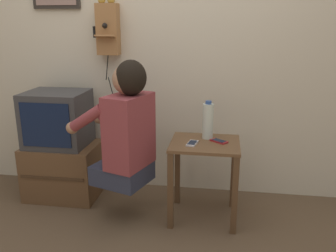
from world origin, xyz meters
name	(u,v)px	position (x,y,z in m)	size (l,w,h in m)	color
wall_back	(155,41)	(0.00, 1.12, 1.27)	(6.80, 0.05, 2.55)	beige
side_table	(204,161)	(0.45, 0.62, 0.45)	(0.49, 0.43, 0.59)	brown
person	(126,127)	(-0.09, 0.50, 0.72)	(0.61, 0.51, 0.89)	#2D3347
tv_stand	(64,170)	(-0.73, 0.79, 0.23)	(0.58, 0.42, 0.45)	brown
television	(57,119)	(-0.75, 0.81, 0.67)	(0.48, 0.41, 0.44)	#38383A
wall_phone_antique	(108,28)	(-0.36, 1.04, 1.37)	(0.21, 0.19, 0.83)	#9E6B3D
cell_phone_held	(192,143)	(0.37, 0.57, 0.60)	(0.08, 0.13, 0.01)	silver
cell_phone_spare	(219,141)	(0.55, 0.64, 0.60)	(0.14, 0.12, 0.01)	maroon
water_bottle	(208,121)	(0.47, 0.72, 0.73)	(0.08, 0.08, 0.28)	silver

